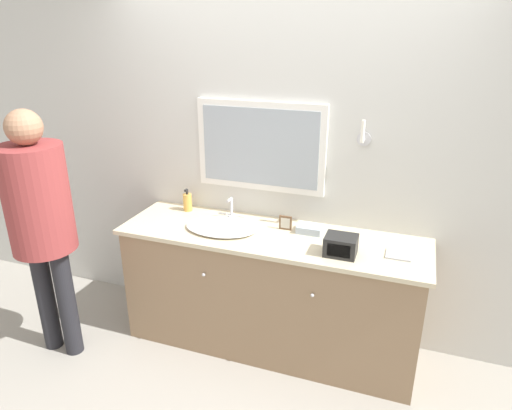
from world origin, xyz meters
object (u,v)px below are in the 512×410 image
object	(u,v)px
soap_bottle	(188,202)
person	(40,212)
appliance_box	(341,245)
picture_frame	(285,223)
sink_basin	(221,226)

from	to	relation	value
soap_bottle	person	distance (m)	1.02
person	appliance_box	bearing A→B (deg)	12.95
picture_frame	appliance_box	bearing A→B (deg)	-29.69
soap_bottle	sink_basin	bearing A→B (deg)	-30.80
sink_basin	person	xyz separation A→B (m)	(-1.04, -0.54, 0.17)
appliance_box	person	xyz separation A→B (m)	(-1.88, -0.43, 0.13)
appliance_box	picture_frame	xyz separation A→B (m)	(-0.42, 0.24, -0.01)
soap_bottle	appliance_box	distance (m)	1.26
soap_bottle	picture_frame	size ratio (longest dim) A/B	1.72
appliance_box	picture_frame	size ratio (longest dim) A/B	1.92
soap_bottle	picture_frame	distance (m)	0.80
picture_frame	person	size ratio (longest dim) A/B	0.06
sink_basin	appliance_box	xyz separation A→B (m)	(0.84, -0.10, 0.04)
soap_bottle	appliance_box	bearing A→B (deg)	-15.08
appliance_box	picture_frame	bearing A→B (deg)	150.31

